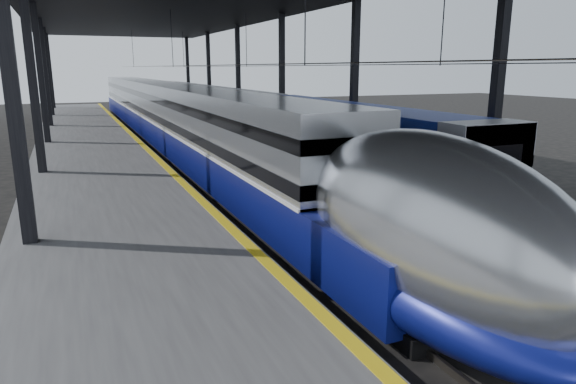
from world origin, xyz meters
TOP-DOWN VIEW (x-y plane):
  - ground at (0.00, 0.00)m, footprint 160.00×160.00m
  - platform at (-3.50, 20.00)m, footprint 6.00×80.00m
  - yellow_strip at (-0.70, 20.00)m, footprint 0.30×80.00m
  - rails at (4.50, 20.00)m, footprint 6.52×80.00m
  - tgv_train at (2.00, 26.60)m, footprint 3.00×65.20m
  - second_train at (7.00, 29.34)m, footprint 2.76×56.05m

SIDE VIEW (x-z plane):
  - ground at x=0.00m, z-range 0.00..0.00m
  - rails at x=4.50m, z-range 0.00..0.16m
  - platform at x=-3.50m, z-range 0.00..1.00m
  - yellow_strip at x=-0.70m, z-range 1.00..1.01m
  - second_train at x=7.00m, z-range 0.02..3.83m
  - tgv_train at x=2.00m, z-range -0.14..4.16m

